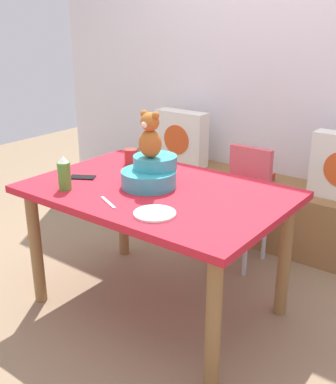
% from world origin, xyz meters
% --- Properties ---
extents(ground_plane, '(8.00, 8.00, 0.00)m').
position_xyz_m(ground_plane, '(0.00, 0.00, 0.00)').
color(ground_plane, '#8C7256').
extents(back_wall, '(4.40, 0.10, 2.60)m').
position_xyz_m(back_wall, '(0.00, 1.48, 1.30)').
color(back_wall, silver).
rests_on(back_wall, ground_plane).
extents(window_bench, '(2.60, 0.44, 0.46)m').
position_xyz_m(window_bench, '(0.00, 1.21, 0.23)').
color(window_bench, olive).
rests_on(window_bench, ground_plane).
extents(pillow_floral_left, '(0.44, 0.15, 0.44)m').
position_xyz_m(pillow_floral_left, '(-0.69, 1.19, 0.68)').
color(pillow_floral_left, white).
rests_on(pillow_floral_left, window_bench).
extents(book_stack, '(0.20, 0.14, 0.05)m').
position_xyz_m(book_stack, '(0.02, 1.21, 0.49)').
color(book_stack, '#BB3633').
rests_on(book_stack, window_bench).
extents(dining_table, '(1.38, 0.93, 0.74)m').
position_xyz_m(dining_table, '(0.00, 0.00, 0.64)').
color(dining_table, red).
rests_on(dining_table, ground_plane).
extents(highchair, '(0.34, 0.45, 0.79)m').
position_xyz_m(highchair, '(0.10, 0.78, 0.52)').
color(highchair, '#D84C59').
rests_on(highchair, ground_plane).
extents(infant_seat_teal, '(0.30, 0.33, 0.16)m').
position_xyz_m(infant_seat_teal, '(-0.06, 0.02, 0.81)').
color(infant_seat_teal, teal).
rests_on(infant_seat_teal, dining_table).
extents(teddy_bear, '(0.13, 0.12, 0.25)m').
position_xyz_m(teddy_bear, '(-0.06, 0.02, 1.02)').
color(teddy_bear, '#AD5F24').
rests_on(teddy_bear, infant_seat_teal).
extents(ketchup_bottle, '(0.07, 0.07, 0.18)m').
position_xyz_m(ketchup_bottle, '(-0.38, -0.30, 0.83)').
color(ketchup_bottle, '#4C8C33').
rests_on(ketchup_bottle, dining_table).
extents(coffee_mug, '(0.12, 0.08, 0.09)m').
position_xyz_m(coffee_mug, '(-0.41, 0.26, 0.79)').
color(coffee_mug, '#9E332D').
rests_on(coffee_mug, dining_table).
extents(dinner_plate_near, '(0.20, 0.20, 0.01)m').
position_xyz_m(dinner_plate_near, '(0.21, -0.29, 0.75)').
color(dinner_plate_near, white).
rests_on(dinner_plate_near, dining_table).
extents(cell_phone, '(0.16, 0.13, 0.01)m').
position_xyz_m(cell_phone, '(-0.45, -0.12, 0.74)').
color(cell_phone, black).
rests_on(cell_phone, dining_table).
extents(table_fork, '(0.16, 0.09, 0.01)m').
position_xyz_m(table_fork, '(-0.06, -0.31, 0.74)').
color(table_fork, silver).
rests_on(table_fork, dining_table).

